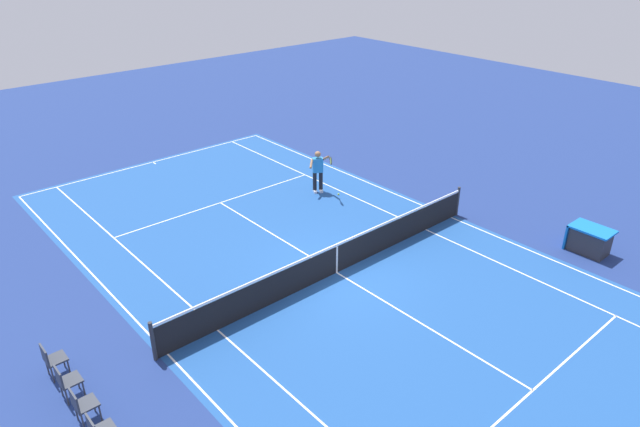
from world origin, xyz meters
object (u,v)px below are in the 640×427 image
object	(u,v)px
spectator_chair_7	(52,358)
equipment_cart_tarped	(589,239)
tennis_net	(337,258)
spectator_chair_6	(66,380)
spectator_chair_5	(82,404)
tennis_ball	(338,194)
tennis_player_near	(318,169)

from	to	relation	value
spectator_chair_7	equipment_cart_tarped	distance (m)	15.47
tennis_net	spectator_chair_6	distance (m)	7.77
spectator_chair_5	spectator_chair_6	distance (m)	0.90
tennis_net	equipment_cart_tarped	size ratio (longest dim) A/B	9.36
tennis_ball	spectator_chair_6	size ratio (longest dim) A/B	0.08
spectator_chair_5	equipment_cart_tarped	bearing A→B (deg)	-103.35
tennis_player_near	tennis_ball	bearing A→B (deg)	-152.68
spectator_chair_7	tennis_net	bearing A→B (deg)	-97.11
spectator_chair_5	equipment_cart_tarped	xyz separation A→B (m)	(-3.45, -14.55, -0.08)
tennis_ball	tennis_net	bearing A→B (deg)	136.60
tennis_ball	spectator_chair_7	size ratio (longest dim) A/B	0.08
equipment_cart_tarped	spectator_chair_5	bearing A→B (deg)	76.65
tennis_net	equipment_cart_tarped	bearing A→B (deg)	-122.27
tennis_player_near	spectator_chair_5	size ratio (longest dim) A/B	1.93
spectator_chair_7	tennis_player_near	bearing A→B (deg)	-71.27
tennis_ball	spectator_chair_6	bearing A→B (deg)	108.84
spectator_chair_5	spectator_chair_7	xyz separation A→B (m)	(1.80, 0.00, 0.00)
tennis_player_near	spectator_chair_5	xyz separation A→B (m)	(-5.59, 11.18, -0.41)
spectator_chair_5	spectator_chair_6	bearing A→B (deg)	0.00
tennis_player_near	tennis_net	bearing A→B (deg)	144.35
tennis_player_near	tennis_ball	distance (m)	1.23
tennis_ball	equipment_cart_tarped	bearing A→B (deg)	-160.24
spectator_chair_6	spectator_chair_7	xyz separation A→B (m)	(0.90, 0.00, 0.00)
tennis_player_near	equipment_cart_tarped	world-z (taller)	tennis_player_near
equipment_cart_tarped	spectator_chair_7	bearing A→B (deg)	70.15
tennis_net	spectator_chair_5	world-z (taller)	tennis_net
spectator_chair_6	spectator_chair_7	distance (m)	0.90
tennis_player_near	equipment_cart_tarped	size ratio (longest dim) A/B	1.36
tennis_net	equipment_cart_tarped	world-z (taller)	tennis_net
tennis_net	tennis_ball	distance (m)	5.55
spectator_chair_5	spectator_chair_7	distance (m)	1.80
tennis_ball	spectator_chair_5	size ratio (longest dim) A/B	0.08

